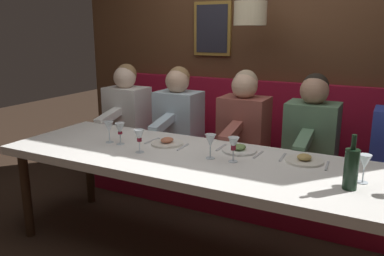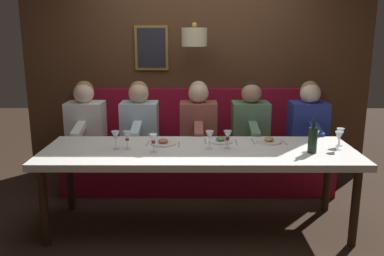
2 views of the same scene
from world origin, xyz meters
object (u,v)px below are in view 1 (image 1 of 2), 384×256
wine_glass_0 (139,136)px  wine_glass_4 (365,163)px  diner_middle (244,120)px  diner_near (312,127)px  wine_glass_3 (210,141)px  wine_glass_5 (120,129)px  wine_glass_1 (233,145)px  wine_glass_7 (109,127)px  wine_bottle (351,168)px  diner_far (178,113)px  dining_table (197,165)px  diner_farthest (127,107)px

wine_glass_0 → wine_glass_4: same height
wine_glass_4 → diner_middle: bearing=49.7°
diner_near → wine_glass_3: (-0.87, 0.48, 0.04)m
diner_middle → wine_glass_0: (-0.98, 0.40, 0.04)m
wine_glass_3 → wine_glass_5: (-0.01, 0.73, -0.00)m
wine_glass_1 → diner_near: bearing=-20.4°
wine_glass_7 → wine_bottle: size_ratio=0.55×
diner_near → diner_middle: 0.57m
wine_bottle → wine_glass_4: bearing=-24.0°
diner_far → wine_glass_5: bearing=-179.5°
dining_table → diner_far: 1.10m
diner_middle → wine_glass_3: bearing=-174.2°
dining_table → wine_glass_3: bearing=-83.0°
wine_glass_0 → wine_glass_7: (0.09, 0.34, 0.00)m
dining_table → wine_glass_0: wine_glass_0 is taller
diner_middle → wine_glass_5: (-0.88, 0.64, 0.04)m
wine_glass_4 → wine_glass_7: (-0.02, 1.76, 0.00)m
dining_table → diner_farthest: size_ratio=3.50×
diner_far → wine_bottle: (-0.99, -1.61, 0.04)m
wine_glass_7 → wine_bottle: (-0.10, -1.70, -0.00)m
diner_farthest → wine_glass_1: 1.72m
diner_far → diner_farthest: size_ratio=1.00×
diner_near → wine_glass_1: (-0.86, 0.32, 0.04)m
wine_glass_7 → diner_middle: bearing=-40.0°
diner_middle → wine_glass_1: (-0.86, -0.25, 0.04)m
diner_middle → wine_glass_5: diner_middle is taller
wine_glass_0 → diner_farthest: bearing=40.6°
wine_glass_7 → diner_farthest: bearing=29.4°
wine_glass_0 → wine_glass_3: bearing=-77.5°
diner_far → dining_table: bearing=-144.0°
diner_near → wine_glass_3: bearing=151.0°
wine_glass_1 → diner_middle: bearing=16.0°
dining_table → diner_near: size_ratio=3.50×
dining_table → wine_glass_7: wine_glass_7 is taller
diner_middle → wine_glass_4: size_ratio=4.82×
diner_farthest → wine_glass_7: bearing=-150.6°
dining_table → wine_glass_5: 0.66m
diner_farthest → diner_middle: bearing=-90.0°
diner_far → wine_glass_3: bearing=-139.8°
diner_near → wine_glass_4: diner_near is taller
dining_table → wine_glass_3: (0.01, -0.09, 0.18)m
wine_glass_3 → diner_far: bearing=40.2°
dining_table → diner_far: diner_far is taller
wine_glass_4 → diner_near: bearing=27.4°
wine_glass_3 → wine_bottle: (-0.12, -0.87, -0.00)m
wine_glass_5 → wine_bottle: (-0.11, -1.60, 0.00)m
wine_glass_0 → wine_glass_7: 0.35m
wine_glass_1 → wine_glass_3: same height
diner_far → diner_near: bearing=-90.0°
wine_bottle → diner_far: bearing=58.4°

